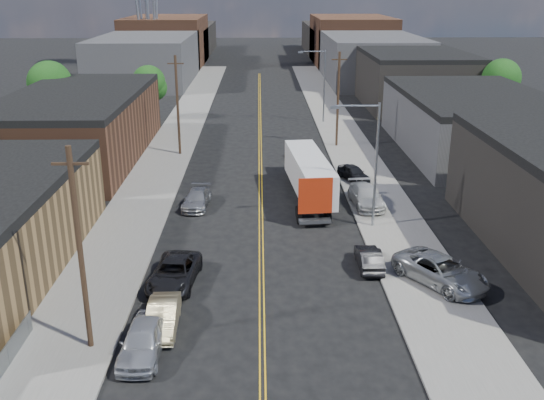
{
  "coord_description": "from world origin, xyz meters",
  "views": [
    {
      "loc": [
        -0.06,
        -15.14,
        16.44
      ],
      "look_at": [
        0.77,
        23.98,
        2.5
      ],
      "focal_mm": 40.0,
      "sensor_mm": 36.0,
      "label": 1
    }
  ],
  "objects_px": {
    "car_left_b": "(163,316)",
    "car_right_lot_b": "(366,196)",
    "car_left_a": "(143,340)",
    "car_right_lot_c": "(354,173)",
    "car_ahead_truck": "(304,155)",
    "car_left_c": "(174,273)",
    "car_left_d": "(197,199)",
    "car_right_lot_a": "(441,271)",
    "semi_truck": "(308,171)",
    "car_right_oncoming": "(369,258)"
  },
  "relations": [
    {
      "from": "car_right_lot_c",
      "to": "car_right_lot_b",
      "type": "bearing_deg",
      "value": -110.8
    },
    {
      "from": "semi_truck",
      "to": "car_left_b",
      "type": "distance_m",
      "value": 22.23
    },
    {
      "from": "car_left_b",
      "to": "car_left_d",
      "type": "xyz_separation_m",
      "value": [
        0.0,
        17.87,
        -0.03
      ]
    },
    {
      "from": "car_right_lot_a",
      "to": "car_right_lot_b",
      "type": "bearing_deg",
      "value": 66.07
    },
    {
      "from": "car_left_d",
      "to": "car_right_oncoming",
      "type": "xyz_separation_m",
      "value": [
        11.6,
        -11.11,
        -0.03
      ]
    },
    {
      "from": "car_right_oncoming",
      "to": "car_right_lot_b",
      "type": "xyz_separation_m",
      "value": [
        1.6,
        10.75,
        0.27
      ]
    },
    {
      "from": "car_left_a",
      "to": "car_right_lot_c",
      "type": "distance_m",
      "value": 29.69
    },
    {
      "from": "car_left_d",
      "to": "car_right_lot_c",
      "type": "relative_size",
      "value": 1.18
    },
    {
      "from": "car_left_b",
      "to": "car_right_lot_b",
      "type": "xyz_separation_m",
      "value": [
        13.2,
        17.52,
        0.2
      ]
    },
    {
      "from": "car_right_lot_a",
      "to": "car_right_lot_b",
      "type": "distance_m",
      "value": 13.36
    },
    {
      "from": "car_left_c",
      "to": "car_left_d",
      "type": "bearing_deg",
      "value": 95.46
    },
    {
      "from": "car_left_a",
      "to": "car_right_lot_c",
      "type": "bearing_deg",
      "value": 64.33
    },
    {
      "from": "car_left_b",
      "to": "car_right_lot_a",
      "type": "bearing_deg",
      "value": 14.19
    },
    {
      "from": "car_right_lot_b",
      "to": "car_ahead_truck",
      "type": "relative_size",
      "value": 1.02
    },
    {
      "from": "semi_truck",
      "to": "car_right_lot_a",
      "type": "xyz_separation_m",
      "value": [
        6.45,
        -16.02,
        -1.16
      ]
    },
    {
      "from": "car_left_a",
      "to": "car_ahead_truck",
      "type": "relative_size",
      "value": 0.91
    },
    {
      "from": "car_left_c",
      "to": "car_right_oncoming",
      "type": "relative_size",
      "value": 1.38
    },
    {
      "from": "car_left_c",
      "to": "car_right_oncoming",
      "type": "bearing_deg",
      "value": 15.2
    },
    {
      "from": "car_right_oncoming",
      "to": "car_right_lot_c",
      "type": "distance_m",
      "value": 17.3
    },
    {
      "from": "car_left_c",
      "to": "car_right_lot_a",
      "type": "distance_m",
      "value": 15.36
    },
    {
      "from": "car_left_d",
      "to": "car_right_lot_a",
      "type": "distance_m",
      "value": 20.44
    },
    {
      "from": "car_left_b",
      "to": "car_left_d",
      "type": "relative_size",
      "value": 0.93
    },
    {
      "from": "semi_truck",
      "to": "car_right_oncoming",
      "type": "distance_m",
      "value": 13.93
    },
    {
      "from": "car_right_oncoming",
      "to": "car_right_lot_a",
      "type": "xyz_separation_m",
      "value": [
        3.7,
        -2.44,
        0.32
      ]
    },
    {
      "from": "car_left_a",
      "to": "car_left_d",
      "type": "distance_m",
      "value": 20.18
    },
    {
      "from": "car_ahead_truck",
      "to": "car_right_oncoming",
      "type": "bearing_deg",
      "value": -91.59
    },
    {
      "from": "car_left_d",
      "to": "semi_truck",
      "type": "bearing_deg",
      "value": 20.44
    },
    {
      "from": "car_left_b",
      "to": "car_right_lot_c",
      "type": "xyz_separation_m",
      "value": [
        13.2,
        24.0,
        0.11
      ]
    },
    {
      "from": "car_right_lot_a",
      "to": "car_ahead_truck",
      "type": "relative_size",
      "value": 1.14
    },
    {
      "from": "car_left_b",
      "to": "car_right_lot_c",
      "type": "distance_m",
      "value": 27.39
    },
    {
      "from": "car_right_oncoming",
      "to": "car_ahead_truck",
      "type": "bearing_deg",
      "value": -83.99
    },
    {
      "from": "car_left_d",
      "to": "car_right_oncoming",
      "type": "bearing_deg",
      "value": -38.92
    },
    {
      "from": "car_right_lot_b",
      "to": "car_ahead_truck",
      "type": "bearing_deg",
      "value": 102.83
    },
    {
      "from": "car_left_d",
      "to": "car_right_lot_b",
      "type": "height_order",
      "value": "car_right_lot_b"
    },
    {
      "from": "car_left_b",
      "to": "car_ahead_truck",
      "type": "xyz_separation_m",
      "value": [
        9.29,
        30.32,
        0.01
      ]
    },
    {
      "from": "car_left_a",
      "to": "car_right_lot_a",
      "type": "height_order",
      "value": "car_right_lot_a"
    },
    {
      "from": "car_left_c",
      "to": "car_right_lot_c",
      "type": "distance_m",
      "value": 23.31
    },
    {
      "from": "car_right_lot_a",
      "to": "car_right_lot_c",
      "type": "height_order",
      "value": "car_right_lot_a"
    },
    {
      "from": "car_ahead_truck",
      "to": "car_right_lot_c",
      "type": "bearing_deg",
      "value": -65.48
    },
    {
      "from": "car_right_oncoming",
      "to": "car_right_lot_a",
      "type": "bearing_deg",
      "value": 147.01
    },
    {
      "from": "car_left_a",
      "to": "car_right_lot_a",
      "type": "xyz_separation_m",
      "value": [
        15.88,
        6.63,
        0.17
      ]
    },
    {
      "from": "car_right_lot_b",
      "to": "car_left_d",
      "type": "bearing_deg",
      "value": 174.33
    },
    {
      "from": "car_left_c",
      "to": "car_ahead_truck",
      "type": "distance_m",
      "value": 27.17
    },
    {
      "from": "car_right_lot_c",
      "to": "car_left_a",
      "type": "bearing_deg",
      "value": -138.44
    },
    {
      "from": "car_right_oncoming",
      "to": "car_ahead_truck",
      "type": "distance_m",
      "value": 23.67
    },
    {
      "from": "semi_truck",
      "to": "car_right_lot_c",
      "type": "relative_size",
      "value": 3.72
    },
    {
      "from": "car_left_b",
      "to": "car_right_lot_a",
      "type": "relative_size",
      "value": 0.73
    },
    {
      "from": "semi_truck",
      "to": "car_left_a",
      "type": "bearing_deg",
      "value": -117.8
    },
    {
      "from": "car_right_oncoming",
      "to": "car_right_lot_a",
      "type": "distance_m",
      "value": 4.45
    },
    {
      "from": "car_left_a",
      "to": "car_right_lot_b",
      "type": "relative_size",
      "value": 0.9
    }
  ]
}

